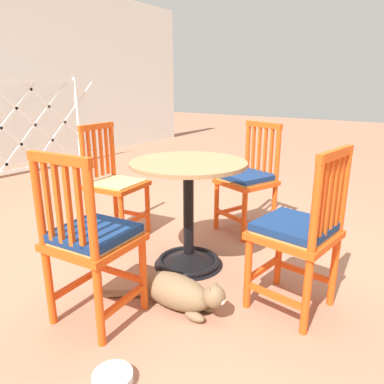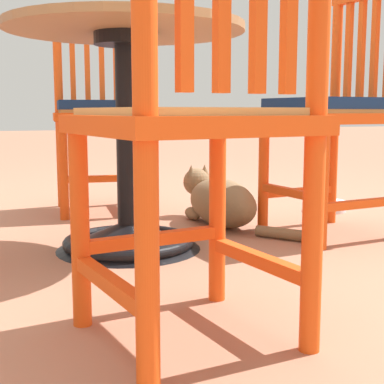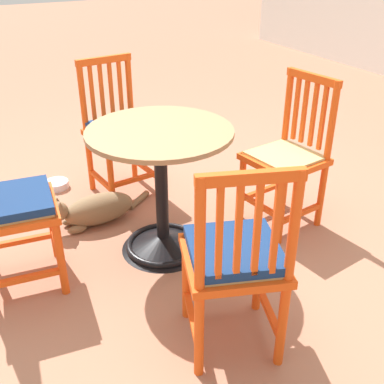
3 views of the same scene
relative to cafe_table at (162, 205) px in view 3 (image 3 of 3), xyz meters
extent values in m
plane|color=#A36B51|center=(0.01, 0.06, -0.28)|extent=(24.00, 24.00, 0.00)
cone|color=black|center=(0.00, 0.00, -0.23)|extent=(0.48, 0.48, 0.10)
torus|color=black|center=(0.00, 0.00, -0.26)|extent=(0.44, 0.44, 0.04)
cylinder|color=black|center=(0.00, 0.00, 0.09)|extent=(0.07, 0.07, 0.66)
cylinder|color=black|center=(0.00, 0.00, 0.40)|extent=(0.20, 0.20, 0.04)
cylinder|color=#9E754C|center=(0.00, 0.00, 0.43)|extent=(0.76, 0.76, 0.02)
cylinder|color=#E04C14|center=(-0.21, -0.56, -0.06)|extent=(0.04, 0.04, 0.45)
cylinder|color=#E04C14|center=(0.12, -0.60, -0.06)|extent=(0.04, 0.04, 0.45)
cube|color=#E04C14|center=(-0.23, -0.73, -0.14)|extent=(0.06, 0.34, 0.03)
cube|color=#E04C14|center=(0.11, -0.77, -0.14)|extent=(0.06, 0.34, 0.03)
cube|color=#E04C14|center=(-0.05, -0.58, -0.11)|extent=(0.34, 0.06, 0.03)
cube|color=#E04C14|center=(-0.06, -0.75, 0.15)|extent=(0.44, 0.44, 0.04)
cube|color=tan|center=(-0.06, -0.75, 0.17)|extent=(0.39, 0.39, 0.02)
cube|color=navy|center=(-0.06, -0.75, 0.20)|extent=(0.40, 0.40, 0.04)
cylinder|color=#E04C14|center=(0.55, -0.13, -0.06)|extent=(0.04, 0.04, 0.45)
cylinder|color=#E04C14|center=(0.66, 0.19, -0.06)|extent=(0.04, 0.04, 0.45)
cylinder|color=#E04C14|center=(0.88, -0.24, 0.17)|extent=(0.04, 0.04, 0.91)
cylinder|color=#E04C14|center=(0.98, 0.08, 0.17)|extent=(0.04, 0.04, 0.91)
cube|color=#E04C14|center=(0.71, -0.19, -0.14)|extent=(0.33, 0.13, 0.03)
cube|color=#E04C14|center=(0.82, 0.14, -0.14)|extent=(0.33, 0.13, 0.03)
cube|color=#E04C14|center=(0.61, 0.03, -0.11)|extent=(0.13, 0.33, 0.03)
cube|color=#E04C14|center=(0.77, -0.03, 0.15)|extent=(0.51, 0.51, 0.04)
cube|color=tan|center=(0.77, -0.03, 0.17)|extent=(0.44, 0.44, 0.02)
cube|color=#E04C14|center=(0.90, -0.18, 0.40)|extent=(0.03, 0.03, 0.39)
cube|color=#E04C14|center=(0.92, -0.11, 0.40)|extent=(0.03, 0.03, 0.39)
cube|color=#E04C14|center=(0.94, -0.05, 0.40)|extent=(0.03, 0.03, 0.39)
cube|color=#E04C14|center=(0.96, 0.02, 0.40)|extent=(0.03, 0.03, 0.39)
cube|color=#E04C14|center=(0.93, -0.08, 0.61)|extent=(0.15, 0.37, 0.04)
cube|color=navy|center=(0.77, -0.03, 0.20)|extent=(0.46, 0.46, 0.04)
cylinder|color=#E04C14|center=(0.26, 0.62, -0.06)|extent=(0.04, 0.04, 0.45)
cylinder|color=#E04C14|center=(-0.07, 0.57, -0.06)|extent=(0.04, 0.04, 0.45)
cylinder|color=#E04C14|center=(0.21, 0.96, 0.17)|extent=(0.04, 0.04, 0.91)
cylinder|color=#E04C14|center=(-0.12, 0.91, 0.17)|extent=(0.04, 0.04, 0.91)
cube|color=#E04C14|center=(0.24, 0.79, -0.14)|extent=(0.08, 0.34, 0.03)
cube|color=#E04C14|center=(-0.10, 0.74, -0.14)|extent=(0.08, 0.34, 0.03)
cube|color=#E04C14|center=(0.09, 0.60, -0.11)|extent=(0.34, 0.08, 0.03)
cube|color=#E04C14|center=(0.07, 0.76, 0.15)|extent=(0.45, 0.45, 0.04)
cube|color=tan|center=(0.07, 0.76, 0.17)|extent=(0.40, 0.40, 0.02)
cube|color=#E04C14|center=(0.15, 0.95, 0.40)|extent=(0.03, 0.02, 0.39)
cube|color=#E04C14|center=(0.08, 0.94, 0.40)|extent=(0.03, 0.02, 0.39)
cube|color=#E04C14|center=(0.01, 0.93, 0.40)|extent=(0.03, 0.02, 0.39)
cube|color=#E04C14|center=(-0.05, 0.92, 0.40)|extent=(0.03, 0.02, 0.39)
cube|color=#E04C14|center=(0.05, 0.93, 0.61)|extent=(0.38, 0.09, 0.04)
cylinder|color=#E04C14|center=(-0.60, 0.23, -0.06)|extent=(0.04, 0.04, 0.45)
cylinder|color=#E04C14|center=(-0.56, -0.11, -0.06)|extent=(0.04, 0.04, 0.45)
cylinder|color=#E04C14|center=(-0.94, 0.19, 0.17)|extent=(0.04, 0.04, 0.91)
cylinder|color=#E04C14|center=(-0.90, -0.15, 0.17)|extent=(0.04, 0.04, 0.91)
cube|color=#E04C14|center=(-0.77, 0.21, -0.14)|extent=(0.34, 0.07, 0.03)
cube|color=#E04C14|center=(-0.73, -0.13, -0.14)|extent=(0.34, 0.07, 0.03)
cube|color=#E04C14|center=(-0.58, 0.06, -0.11)|extent=(0.07, 0.34, 0.03)
cube|color=#E04C14|center=(-0.75, 0.04, 0.15)|extent=(0.44, 0.44, 0.04)
cube|color=tan|center=(-0.75, 0.04, 0.17)|extent=(0.39, 0.39, 0.02)
cube|color=#E04C14|center=(-0.93, 0.12, 0.40)|extent=(0.02, 0.03, 0.39)
cube|color=#E04C14|center=(-0.92, 0.06, 0.40)|extent=(0.02, 0.03, 0.39)
cube|color=#E04C14|center=(-0.91, -0.01, 0.40)|extent=(0.02, 0.03, 0.39)
cube|color=#E04C14|center=(-0.91, -0.08, 0.40)|extent=(0.02, 0.03, 0.39)
cube|color=#E04C14|center=(-0.92, 0.02, 0.61)|extent=(0.07, 0.38, 0.04)
cube|color=navy|center=(-0.75, 0.04, 0.20)|extent=(0.40, 0.40, 0.04)
ellipsoid|color=brown|center=(-0.45, -0.24, -0.19)|extent=(0.22, 0.45, 0.19)
ellipsoid|color=silver|center=(-0.44, -0.34, -0.20)|extent=(0.16, 0.19, 0.14)
sphere|color=brown|center=(-0.44, -0.49, -0.13)|extent=(0.12, 0.12, 0.12)
ellipsoid|color=silver|center=(-0.43, -0.53, -0.15)|extent=(0.05, 0.05, 0.04)
cone|color=brown|center=(-0.40, -0.47, -0.08)|extent=(0.04, 0.04, 0.04)
cone|color=brown|center=(-0.47, -0.48, -0.08)|extent=(0.04, 0.04, 0.04)
ellipsoid|color=brown|center=(-0.38, -0.40, -0.26)|extent=(0.06, 0.12, 0.05)
ellipsoid|color=brown|center=(-0.49, -0.40, -0.26)|extent=(0.06, 0.12, 0.05)
cylinder|color=brown|center=(-0.56, 0.07, -0.26)|extent=(0.16, 0.20, 0.04)
cylinder|color=silver|center=(-1.03, -0.37, -0.26)|extent=(0.17, 0.17, 0.05)
camera|label=1|loc=(-1.82, -1.35, 0.91)|focal=33.60mm
camera|label=2|loc=(0.46, 1.79, 0.17)|focal=52.64mm
camera|label=3|loc=(2.07, -0.89, 1.30)|focal=44.10mm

